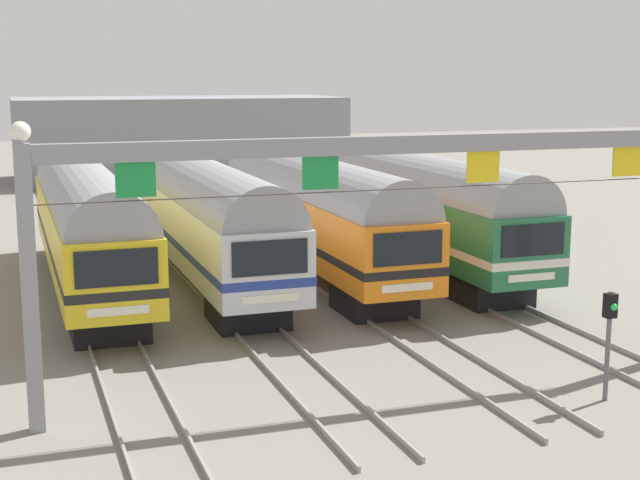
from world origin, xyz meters
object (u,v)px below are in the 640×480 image
commuter_train_green (415,203)px  catenary_gantry (404,189)px  yard_signal_mast (609,325)px  commuter_train_orange (314,208)px  commuter_train_silver (205,214)px  commuter_train_yellow (87,220)px

commuter_train_green → catenary_gantry: 15.21m
yard_signal_mast → commuter_train_orange: bearing=97.8°
commuter_train_silver → yard_signal_mast: commuter_train_silver is taller
commuter_train_orange → commuter_train_yellow: bearing=180.0°
commuter_train_silver → commuter_train_orange: size_ratio=1.00×
commuter_train_yellow → commuter_train_orange: 8.77m
commuter_train_yellow → commuter_train_green: bearing=0.0°
commuter_train_yellow → yard_signal_mast: bearing=-55.7°
commuter_train_green → commuter_train_orange: bearing=180.0°
commuter_train_yellow → commuter_train_orange: (8.77, 0.00, 0.00)m
commuter_train_orange → yard_signal_mast: 16.21m
yard_signal_mast → commuter_train_silver: bearing=112.3°
commuter_train_yellow → commuter_train_orange: bearing=0.0°
commuter_train_yellow → commuter_train_green: (13.16, 0.00, 0.00)m
commuter_train_orange → yard_signal_mast: (2.19, -16.04, -0.75)m
commuter_train_yellow → yard_signal_mast: size_ratio=6.53×
commuter_train_green → catenary_gantry: bearing=-116.0°
commuter_train_yellow → yard_signal_mast: 19.45m
commuter_train_silver → yard_signal_mast: (6.58, -16.04, -0.75)m
commuter_train_silver → commuter_train_green: bearing=0.0°
commuter_train_green → catenary_gantry: size_ratio=0.98×
commuter_train_orange → commuter_train_green: (4.39, 0.00, 0.00)m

